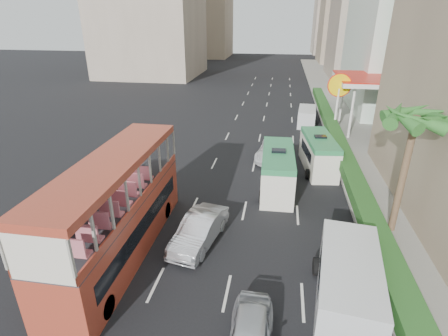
% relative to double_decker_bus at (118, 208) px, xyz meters
% --- Properties ---
extents(ground_plane, '(200.00, 200.00, 0.00)m').
position_rel_double_decker_bus_xyz_m(ground_plane, '(6.00, 0.00, -2.53)').
color(ground_plane, black).
rests_on(ground_plane, ground).
extents(double_decker_bus, '(2.50, 11.00, 5.06)m').
position_rel_double_decker_bus_xyz_m(double_decker_bus, '(0.00, 0.00, 0.00)').
color(double_decker_bus, '#A63925').
rests_on(double_decker_bus, ground).
extents(car_silver_lane_a, '(2.50, 4.86, 1.53)m').
position_rel_double_decker_bus_xyz_m(car_silver_lane_a, '(3.63, 1.36, -2.53)').
color(car_silver_lane_a, silver).
rests_on(car_silver_lane_a, ground).
extents(van_asset, '(3.01, 5.39, 1.43)m').
position_rel_double_decker_bus_xyz_m(van_asset, '(7.01, 13.81, -2.53)').
color(van_asset, silver).
rests_on(van_asset, ground).
extents(minibus_near, '(2.22, 6.20, 2.73)m').
position_rel_double_decker_bus_xyz_m(minibus_near, '(7.45, 8.27, -1.17)').
color(minibus_near, silver).
rests_on(minibus_near, ground).
extents(minibus_far, '(2.63, 5.96, 2.56)m').
position_rel_double_decker_bus_xyz_m(minibus_far, '(10.49, 12.23, -1.25)').
color(minibus_far, silver).
rests_on(minibus_far, ground).
extents(panel_van_near, '(2.98, 5.91, 2.26)m').
position_rel_double_decker_bus_xyz_m(panel_van_near, '(10.48, -1.93, -1.40)').
color(panel_van_near, silver).
rests_on(panel_van_near, ground).
extents(panel_van_far, '(2.10, 4.54, 1.77)m').
position_rel_double_decker_bus_xyz_m(panel_van_far, '(10.27, 24.39, -1.65)').
color(panel_van_far, silver).
rests_on(panel_van_far, ground).
extents(sidewalk, '(6.00, 120.00, 0.18)m').
position_rel_double_decker_bus_xyz_m(sidewalk, '(15.00, 25.00, -2.44)').
color(sidewalk, '#99968C').
rests_on(sidewalk, ground).
extents(kerb_wall, '(0.30, 44.00, 1.00)m').
position_rel_double_decker_bus_xyz_m(kerb_wall, '(12.20, 14.00, -1.85)').
color(kerb_wall, silver).
rests_on(kerb_wall, sidewalk).
extents(hedge, '(1.10, 44.00, 0.70)m').
position_rel_double_decker_bus_xyz_m(hedge, '(12.20, 14.00, -1.00)').
color(hedge, '#2D6626').
rests_on(hedge, kerb_wall).
extents(palm_tree, '(0.36, 0.36, 6.40)m').
position_rel_double_decker_bus_xyz_m(palm_tree, '(13.80, 4.00, 0.85)').
color(palm_tree, brown).
rests_on(palm_tree, sidewalk).
extents(shell_station, '(6.50, 8.00, 5.50)m').
position_rel_double_decker_bus_xyz_m(shell_station, '(16.00, 23.00, 0.22)').
color(shell_station, silver).
rests_on(shell_station, ground).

